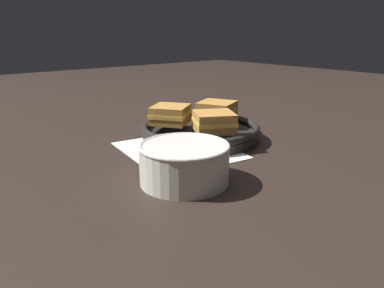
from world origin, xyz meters
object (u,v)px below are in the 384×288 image
Objects in this scene: soup_bowl at (184,161)px; sandwich_near_left at (214,122)px; spoon at (195,151)px; sandwich_near_right at (217,110)px; skillet at (200,132)px; sandwich_far_left at (170,115)px.

soup_bowl is 0.22m from sandwich_near_left.
spoon is at bearing 132.94° from soup_bowl.
soup_bowl is 0.17m from spoon.
skillet is at bearing -75.64° from sandwich_near_right.
sandwich_near_right reaches higher than skillet.
skillet is at bearing 164.36° from sandwich_near_left.
sandwich_far_left is (-0.13, -0.03, 0.00)m from sandwich_near_left.
sandwich_far_left is (-0.04, -0.13, 0.00)m from sandwich_near_right.
sandwich_near_left is at bearing 122.91° from soup_bowl.
skillet reaches higher than spoon.
sandwich_near_left is (-0.01, 0.06, 0.06)m from spoon.
sandwich_near_left is at bearing 79.22° from spoon.
spoon is 0.09m from sandwich_near_left.
soup_bowl reaches higher than spoon.
soup_bowl is 0.29m from skillet.
sandwich_far_left reaches higher than spoon.
sandwich_near_right is at bearing 74.36° from sandwich_far_left.
sandwich_near_left is at bearing 14.36° from sandwich_far_left.
sandwich_near_left and sandwich_near_right have the same top height.
skillet is 0.09m from sandwich_far_left.
sandwich_near_right is at bearing 105.83° from spoon.
spoon is 1.26× the size of sandwich_far_left.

